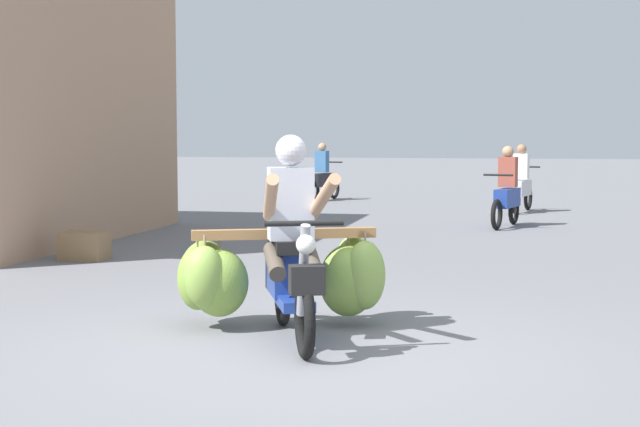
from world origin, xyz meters
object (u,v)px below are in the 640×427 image
Objects in this scene: motorbike_distant_far_ahead at (507,194)px; produce_crate at (85,246)px; motorbike_main_loaded at (279,269)px; motorbike_distant_ahead_left at (521,185)px; motorbike_distant_ahead_right at (323,177)px.

motorbike_distant_far_ahead is 7.58m from produce_crate.
motorbike_main_loaded reaches higher than produce_crate.
motorbike_main_loaded is 12.56m from motorbike_distant_ahead_left.
motorbike_distant_ahead_left reaches higher than produce_crate.
motorbike_distant_ahead_left and motorbike_distant_ahead_right have the same top height.
motorbike_distant_far_ahead is at bearing -94.37° from motorbike_distant_ahead_left.
motorbike_distant_far_ahead reaches higher than produce_crate.
produce_crate is (-0.68, -11.40, -0.39)m from motorbike_distant_ahead_right.
motorbike_distant_ahead_right reaches higher than produce_crate.
motorbike_distant_ahead_left is 1.01× the size of motorbike_distant_ahead_right.
motorbike_main_loaded reaches higher than motorbike_distant_ahead_left.
motorbike_distant_far_ahead is 2.84× the size of produce_crate.
motorbike_distant_far_ahead is (4.50, -5.87, 0.00)m from motorbike_distant_ahead_right.
motorbike_distant_ahead_right is 2.83× the size of produce_crate.
motorbike_main_loaded is 1.22× the size of motorbike_distant_ahead_left.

